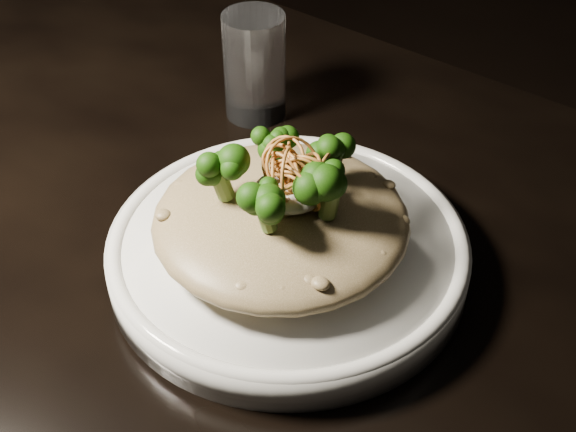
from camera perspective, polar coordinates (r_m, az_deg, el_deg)
name	(u,v)px	position (r m, az deg, el deg)	size (l,w,h in m)	color
table	(215,312)	(0.75, -5.19, -6.79)	(1.10, 0.80, 0.75)	black
plate	(288,253)	(0.66, 0.00, -2.64)	(0.29, 0.29, 0.03)	silver
risotto	(281,220)	(0.63, -0.51, -0.30)	(0.20, 0.20, 0.04)	brown
broccoli	(283,172)	(0.61, -0.38, 3.16)	(0.12, 0.12, 0.04)	black
cheese	(290,191)	(0.61, 0.12, 1.81)	(0.06, 0.06, 0.02)	white
shallots	(295,163)	(0.60, 0.49, 3.83)	(0.05, 0.05, 0.03)	brown
drinking_glass	(255,66)	(0.83, -2.40, 10.60)	(0.06, 0.06, 0.11)	white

